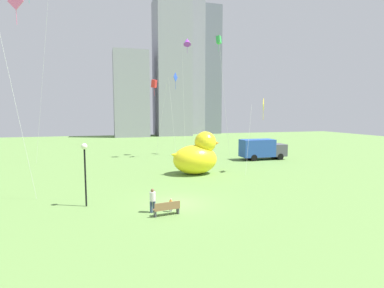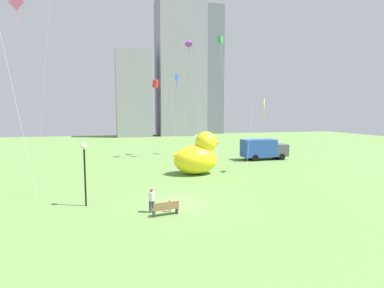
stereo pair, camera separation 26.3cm
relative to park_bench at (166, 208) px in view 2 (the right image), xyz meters
name	(u,v)px [view 2 (the right image)]	position (x,y,z in m)	size (l,w,h in m)	color
ground_plane	(177,203)	(1.25, 2.40, -0.48)	(140.00, 140.00, 0.00)	#648D45
park_bench	(166,208)	(0.00, 0.00, 0.00)	(1.76, 0.70, 0.90)	olive
person_adult	(152,199)	(-0.79, 0.83, 0.41)	(0.39, 0.39, 1.60)	#38476B
person_child	(170,204)	(0.39, 0.64, 0.01)	(0.22, 0.22, 0.89)	silver
giant_inflatable_duck	(197,156)	(5.67, 12.19, 1.46)	(5.50, 3.53, 4.56)	yellow
lamppost	(84,160)	(-5.09, 3.44, 2.80)	(0.42, 0.42, 4.45)	black
box_truck	(263,149)	(17.37, 19.33, 0.98)	(6.47, 2.43, 2.85)	#264CA5
city_skyline	(180,72)	(17.60, 71.33, 18.11)	(32.76, 15.71, 41.09)	gray
kite_red	(156,84)	(3.18, 25.02, 10.13)	(2.23, 2.29, 11.30)	silver
kite_green	(220,41)	(12.99, 25.13, 16.77)	(2.38, 2.24, 18.03)	silver
kite_purple	(189,42)	(8.23, 25.67, 16.46)	(1.44, 1.72, 17.73)	silver
kite_yellow	(263,107)	(12.63, 10.84, 6.72)	(2.47, 2.68, 8.10)	silver
kite_pink	(16,13)	(-9.83, 7.49, 13.52)	(2.29, 1.55, 15.45)	silver
kite_blue	(177,81)	(6.08, 24.23, 10.60)	(1.41, 1.52, 12.24)	silver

